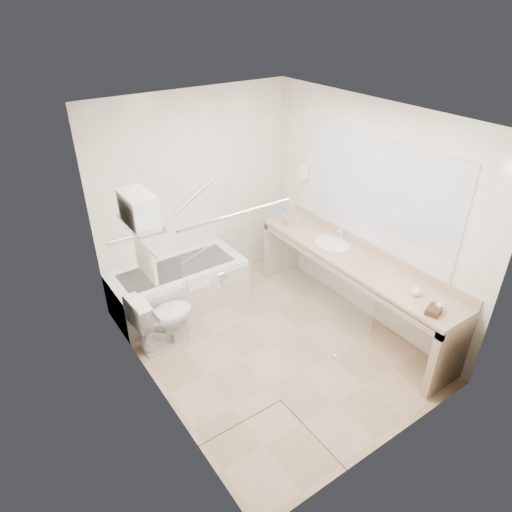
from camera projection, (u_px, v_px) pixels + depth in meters
floor at (271, 344)px, 5.09m from camera, size 3.20×3.20×0.00m
ceiling at (276, 117)px, 3.82m from camera, size 2.60×3.20×0.10m
wall_back at (196, 194)px, 5.59m from camera, size 2.60×0.10×2.50m
wall_front at (404, 335)px, 3.32m from camera, size 2.60×0.10×2.50m
wall_left at (149, 290)px, 3.82m from camera, size 0.10×3.20×2.50m
wall_right at (367, 214)px, 5.09m from camera, size 0.10×3.20×2.50m
bathtub at (179, 287)px, 5.59m from camera, size 1.60×0.73×0.59m
grab_bar_short at (126, 238)px, 5.25m from camera, size 0.40×0.03×0.03m
grab_bar_long at (194, 196)px, 5.54m from camera, size 0.53×0.03×0.33m
shower_enclosure at (279, 337)px, 3.59m from camera, size 0.96×0.91×2.11m
towel_shelf at (140, 217)px, 3.88m from camera, size 0.24×0.55×0.81m
vanity_counter at (353, 274)px, 5.16m from camera, size 0.55×2.70×0.95m
sink at (332, 245)px, 5.37m from camera, size 0.40×0.52×0.14m
faucet at (342, 234)px, 5.39m from camera, size 0.03×0.03×0.14m
mirror at (380, 194)px, 4.83m from camera, size 0.02×2.00×1.20m
hairdryer_unit at (304, 171)px, 5.71m from camera, size 0.08×0.10×0.18m
toilet at (163, 318)px, 4.95m from camera, size 0.74×0.46×0.69m
amenity_basket at (434, 310)px, 4.19m from camera, size 0.20×0.16×0.06m
soap_bottle_a at (439, 309)px, 4.21m from camera, size 0.07×0.13×0.05m
soap_bottle_b at (417, 291)px, 4.42m from camera, size 0.12×0.14×0.10m
water_bottle_left at (286, 218)px, 5.71m from camera, size 0.06×0.06×0.20m
water_bottle_mid at (284, 216)px, 5.75m from camera, size 0.07×0.07×0.22m
water_bottle_right at (277, 214)px, 5.83m from camera, size 0.06×0.06×0.20m
drinking_glass_near at (298, 221)px, 5.76m from camera, size 0.06×0.06×0.08m
drinking_glass_far at (317, 234)px, 5.47m from camera, size 0.08×0.08×0.08m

